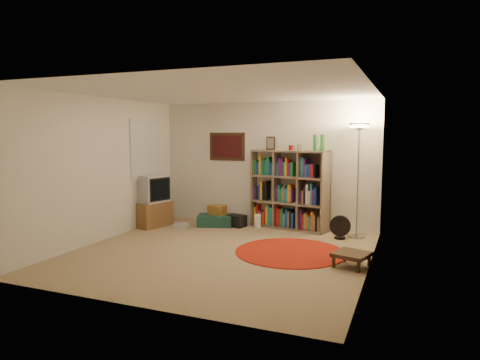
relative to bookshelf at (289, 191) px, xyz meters
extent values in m
cube|color=#967E58|center=(-0.52, -2.12, -0.76)|extent=(4.50, 4.50, 0.02)
cube|color=white|center=(-0.52, -2.12, 1.76)|extent=(4.50, 4.50, 0.02)
cube|color=silver|center=(-0.52, 0.14, 0.50)|extent=(4.50, 0.02, 2.50)
cube|color=silver|center=(-0.52, -4.38, 0.50)|extent=(4.50, 0.02, 2.50)
cube|color=silver|center=(-2.78, -2.12, 0.50)|extent=(0.02, 4.50, 2.50)
cube|color=silver|center=(1.74, -2.12, 0.50)|extent=(0.02, 4.50, 2.50)
cube|color=black|center=(-1.37, 0.11, 0.85)|extent=(0.78, 0.04, 0.58)
cube|color=#460E11|center=(-1.37, 0.09, 0.85)|extent=(0.66, 0.01, 0.46)
cube|color=white|center=(-2.75, -0.82, 0.80)|extent=(0.03, 1.00, 1.20)
cube|color=beige|center=(1.33, 0.12, 0.45)|extent=(0.08, 0.01, 0.12)
cube|color=#715E4B|center=(0.02, -0.01, -0.73)|extent=(1.60, 0.74, 0.03)
cube|color=#715E4B|center=(0.02, -0.01, 0.78)|extent=(1.60, 0.74, 0.03)
cube|color=#715E4B|center=(-0.72, 0.14, 0.02)|extent=(0.12, 0.44, 1.54)
cube|color=#715E4B|center=(0.76, -0.16, 0.02)|extent=(0.12, 0.44, 1.54)
cube|color=#715E4B|center=(0.06, 0.19, 0.02)|extent=(1.52, 0.33, 1.54)
cube|color=#715E4B|center=(-0.23, 0.04, 0.02)|extent=(0.12, 0.42, 1.48)
cube|color=#715E4B|center=(0.27, -0.06, 0.02)|extent=(0.12, 0.42, 1.48)
cube|color=#715E4B|center=(0.02, -0.01, -0.23)|extent=(1.53, 0.70, 0.03)
cube|color=#715E4B|center=(0.02, -0.01, 0.28)|extent=(1.53, 0.70, 0.03)
cube|color=gold|center=(-0.69, 0.08, -0.54)|extent=(0.08, 0.18, 0.33)
cube|color=#A7171B|center=(-0.64, 0.07, -0.51)|extent=(0.08, 0.18, 0.39)
cube|color=#BF5B17|center=(-0.59, 0.06, -0.58)|extent=(0.08, 0.18, 0.27)
cube|color=#46175F|center=(-0.55, 0.06, -0.58)|extent=(0.08, 0.18, 0.27)
cube|color=#BF5B17|center=(-0.51, 0.05, -0.59)|extent=(0.07, 0.18, 0.25)
cube|color=#A7171B|center=(-0.47, 0.04, -0.55)|extent=(0.07, 0.18, 0.33)
cube|color=gold|center=(-0.42, 0.03, -0.52)|extent=(0.08, 0.18, 0.38)
cube|color=teal|center=(-0.38, 0.02, -0.51)|extent=(0.08, 0.18, 0.40)
cube|color=teal|center=(-0.33, 0.01, -0.53)|extent=(0.08, 0.18, 0.36)
cube|color=#46175F|center=(-0.69, 0.08, -0.09)|extent=(0.08, 0.18, 0.25)
cube|color=black|center=(-0.64, 0.07, -0.07)|extent=(0.08, 0.18, 0.27)
cube|color=navy|center=(-0.59, 0.06, -0.05)|extent=(0.07, 0.18, 0.32)
cube|color=gold|center=(-0.55, 0.06, -0.03)|extent=(0.08, 0.18, 0.37)
cube|color=black|center=(-0.50, 0.05, -0.07)|extent=(0.08, 0.18, 0.28)
cube|color=black|center=(-0.45, 0.04, -0.02)|extent=(0.08, 0.18, 0.38)
cube|color=#17772D|center=(-0.69, 0.08, 0.44)|extent=(0.08, 0.18, 0.31)
cube|color=navy|center=(-0.63, 0.07, 0.41)|extent=(0.09, 0.18, 0.25)
cube|color=gold|center=(-0.58, 0.06, 0.48)|extent=(0.08, 0.18, 0.38)
cube|color=#17772D|center=(-0.53, 0.05, 0.43)|extent=(0.09, 0.18, 0.29)
cube|color=navy|center=(-0.48, 0.04, 0.46)|extent=(0.06, 0.18, 0.35)
cube|color=#17772D|center=(-0.45, 0.04, 0.45)|extent=(0.06, 0.18, 0.32)
cube|color=#17772D|center=(-0.41, 0.03, 0.47)|extent=(0.09, 0.18, 0.37)
cube|color=navy|center=(-0.36, 0.02, 0.44)|extent=(0.06, 0.18, 0.31)
cube|color=navy|center=(-0.32, 0.01, 0.42)|extent=(0.08, 0.18, 0.26)
cube|color=#A7171B|center=(-0.19, -0.02, -0.52)|extent=(0.08, 0.18, 0.38)
cube|color=#A7171B|center=(-0.14, -0.03, -0.54)|extent=(0.08, 0.18, 0.35)
cube|color=#17772D|center=(-0.09, -0.04, -0.53)|extent=(0.08, 0.18, 0.35)
cube|color=teal|center=(-0.04, -0.05, -0.58)|extent=(0.08, 0.18, 0.27)
cube|color=navy|center=(0.01, -0.06, -0.53)|extent=(0.08, 0.18, 0.36)
cube|color=olive|center=(0.05, -0.07, -0.55)|extent=(0.06, 0.18, 0.32)
cube|color=black|center=(0.09, -0.07, -0.53)|extent=(0.07, 0.18, 0.35)
cube|color=navy|center=(0.14, -0.08, -0.56)|extent=(0.08, 0.18, 0.30)
cube|color=#46175F|center=(-0.19, -0.02, -0.08)|extent=(0.07, 0.18, 0.26)
cube|color=teal|center=(-0.16, -0.02, -0.05)|extent=(0.07, 0.18, 0.32)
cube|color=#17772D|center=(-0.12, -0.03, -0.09)|extent=(0.07, 0.18, 0.25)
cube|color=olive|center=(-0.08, -0.04, -0.06)|extent=(0.07, 0.18, 0.29)
cube|color=teal|center=(-0.04, -0.05, -0.05)|extent=(0.06, 0.18, 0.32)
cube|color=teal|center=(0.00, -0.06, -0.08)|extent=(0.09, 0.18, 0.26)
cube|color=gold|center=(0.05, -0.06, -0.04)|extent=(0.06, 0.18, 0.35)
cube|color=#BF5B17|center=(0.09, -0.07, -0.04)|extent=(0.07, 0.18, 0.34)
cube|color=#46175F|center=(0.12, -0.08, -0.07)|extent=(0.07, 0.18, 0.28)
cube|color=teal|center=(-0.19, -0.02, 0.42)|extent=(0.06, 0.18, 0.27)
cube|color=#46175F|center=(-0.15, -0.02, 0.47)|extent=(0.08, 0.18, 0.37)
cube|color=#46175F|center=(-0.10, -0.03, 0.46)|extent=(0.08, 0.18, 0.35)
cube|color=#17772D|center=(-0.05, -0.04, 0.43)|extent=(0.08, 0.18, 0.29)
cube|color=gold|center=(-0.01, -0.05, 0.47)|extent=(0.06, 0.18, 0.37)
cube|color=#A7171B|center=(0.02, -0.06, 0.45)|extent=(0.07, 0.18, 0.33)
cube|color=#46175F|center=(0.07, -0.07, 0.42)|extent=(0.07, 0.18, 0.27)
cube|color=#17772D|center=(0.11, -0.08, 0.43)|extent=(0.08, 0.18, 0.29)
cube|color=#46175F|center=(0.32, -0.12, -0.52)|extent=(0.07, 0.18, 0.38)
cube|color=#A7171B|center=(0.36, -0.13, -0.56)|extent=(0.07, 0.18, 0.29)
cube|color=olive|center=(0.40, -0.13, -0.54)|extent=(0.06, 0.18, 0.33)
cube|color=#BF5B17|center=(0.44, -0.14, -0.56)|extent=(0.08, 0.18, 0.30)
cube|color=teal|center=(0.49, -0.15, -0.58)|extent=(0.08, 0.18, 0.26)
cube|color=#BF5B17|center=(0.54, -0.16, -0.53)|extent=(0.07, 0.18, 0.37)
cube|color=olive|center=(0.58, -0.17, -0.55)|extent=(0.08, 0.18, 0.31)
cube|color=black|center=(0.63, -0.18, -0.59)|extent=(0.07, 0.18, 0.24)
cube|color=olive|center=(0.67, -0.19, -0.57)|extent=(0.07, 0.18, 0.29)
cube|color=#46175F|center=(0.31, -0.12, -0.08)|extent=(0.07, 0.18, 0.25)
cube|color=olive|center=(0.35, -0.12, -0.08)|extent=(0.06, 0.18, 0.26)
cube|color=black|center=(0.38, -0.13, -0.03)|extent=(0.07, 0.18, 0.35)
cube|color=silver|center=(0.43, -0.14, -0.02)|extent=(0.08, 0.18, 0.38)
cube|color=silver|center=(0.48, -0.15, -0.08)|extent=(0.08, 0.18, 0.25)
cube|color=teal|center=(0.52, -0.16, -0.01)|extent=(0.07, 0.18, 0.40)
cube|color=#46175F|center=(0.56, -0.17, -0.07)|extent=(0.07, 0.18, 0.29)
cube|color=navy|center=(0.60, -0.18, -0.05)|extent=(0.07, 0.18, 0.33)
cube|color=teal|center=(0.32, -0.12, 0.48)|extent=(0.09, 0.18, 0.38)
cube|color=#46175F|center=(0.37, -0.13, 0.46)|extent=(0.07, 0.18, 0.35)
cube|color=teal|center=(0.40, -0.14, 0.41)|extent=(0.06, 0.18, 0.25)
cube|color=navy|center=(0.44, -0.14, 0.42)|extent=(0.07, 0.18, 0.27)
cube|color=navy|center=(0.47, -0.15, 0.42)|extent=(0.07, 0.18, 0.26)
cube|color=#A7171B|center=(0.52, -0.16, 0.42)|extent=(0.09, 0.18, 0.26)
cube|color=black|center=(0.57, -0.17, 0.42)|extent=(0.08, 0.18, 0.26)
cube|color=black|center=(-0.41, 0.09, 0.93)|extent=(0.19, 0.06, 0.26)
cube|color=gray|center=(-0.41, 0.08, 0.93)|extent=(0.14, 0.04, 0.21)
cylinder|color=#9B0F0E|center=(0.04, -0.02, 0.85)|extent=(0.10, 0.10, 0.10)
cylinder|color=#9FA1A4|center=(0.21, -0.05, 0.86)|extent=(0.09, 0.09, 0.12)
cylinder|color=green|center=(0.55, -0.17, 0.95)|extent=(0.10, 0.10, 0.31)
cylinder|color=green|center=(0.68, -0.11, 0.95)|extent=(0.10, 0.10, 0.31)
cylinder|color=#9FA1A4|center=(1.35, -0.27, -0.73)|extent=(0.41, 0.41, 0.03)
cylinder|color=#9FA1A4|center=(1.35, -0.27, 0.24)|extent=(0.04, 0.04, 1.91)
cone|color=#9FA1A4|center=(1.35, -0.27, 1.23)|extent=(0.50, 0.50, 0.15)
cylinder|color=#FFD88C|center=(1.35, -0.27, 1.24)|extent=(0.40, 0.40, 0.02)
cylinder|color=black|center=(1.09, -0.49, -0.73)|extent=(0.21, 0.21, 0.03)
cylinder|color=black|center=(1.09, -0.49, -0.64)|extent=(0.04, 0.04, 0.15)
cylinder|color=black|center=(1.10, -0.51, -0.51)|extent=(0.37, 0.10, 0.37)
cube|color=brown|center=(-2.61, -0.85, -0.50)|extent=(0.67, 0.82, 0.50)
cube|color=#AFAFB4|center=(-2.61, -0.85, 0.02)|extent=(0.64, 0.71, 0.55)
cube|color=black|center=(-2.37, -0.92, 0.02)|extent=(0.15, 0.50, 0.46)
cube|color=black|center=(-2.36, -0.92, 0.02)|extent=(0.13, 0.44, 0.40)
cube|color=#AFAFB4|center=(-1.99, -0.79, -0.70)|extent=(0.32, 0.28, 0.09)
cube|color=#14382F|center=(-1.44, -0.34, -0.64)|extent=(0.80, 0.64, 0.22)
cube|color=brown|center=(-1.42, -0.30, -0.43)|extent=(0.36, 0.27, 0.19)
cube|color=black|center=(-1.00, -0.26, -0.63)|extent=(0.39, 0.34, 0.24)
cylinder|color=white|center=(-0.57, -0.19, -0.61)|extent=(0.16, 0.16, 0.27)
cylinder|color=maroon|center=(0.51, -1.68, -0.74)|extent=(1.75, 1.75, 0.02)
cube|color=black|center=(1.50, -2.08, -0.57)|extent=(0.57, 0.57, 0.05)
cube|color=black|center=(1.27, -2.20, -0.67)|extent=(0.05, 0.05, 0.16)
cube|color=black|center=(1.62, -2.31, -0.67)|extent=(0.05, 0.05, 0.16)
cube|color=black|center=(1.38, -1.85, -0.67)|extent=(0.05, 0.05, 0.16)
cube|color=black|center=(1.73, -1.96, -0.67)|extent=(0.05, 0.05, 0.16)
camera|label=1|loc=(2.23, -8.10, 1.13)|focal=32.00mm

